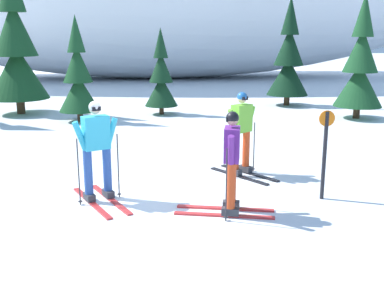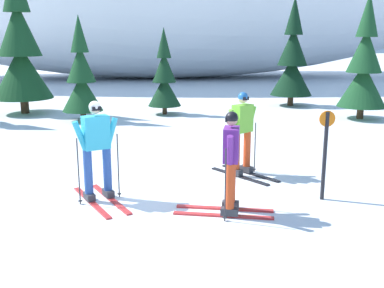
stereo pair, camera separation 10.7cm
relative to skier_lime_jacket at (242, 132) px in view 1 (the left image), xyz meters
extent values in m
plane|color=white|center=(-1.84, -1.22, -0.91)|extent=(120.00, 120.00, 0.00)
cube|color=black|center=(0.19, 0.02, -0.90)|extent=(1.00, 1.31, 0.03)
cube|color=black|center=(-0.08, -0.17, -0.90)|extent=(1.00, 1.31, 0.03)
cube|color=#38383D|center=(0.13, 0.10, -0.82)|extent=(0.28, 0.31, 0.12)
cube|color=#38383D|center=(-0.14, -0.09, -0.82)|extent=(0.28, 0.31, 0.12)
cylinder|color=#DB471E|center=(0.13, 0.10, -0.38)|extent=(0.15, 0.15, 0.76)
cylinder|color=#DB471E|center=(-0.14, -0.09, -0.38)|extent=(0.15, 0.15, 0.76)
cube|color=#75C638|center=(0.00, 0.01, 0.28)|extent=(0.47, 0.44, 0.56)
cylinder|color=#75C638|center=(0.20, 0.16, 0.22)|extent=(0.28, 0.24, 0.58)
cylinder|color=#75C638|center=(-0.21, -0.15, 0.22)|extent=(0.28, 0.24, 0.58)
sphere|color=beige|center=(0.00, 0.01, 0.69)|extent=(0.19, 0.19, 0.19)
sphere|color=#2366B2|center=(0.00, 0.01, 0.72)|extent=(0.21, 0.21, 0.21)
cube|color=black|center=(0.04, -0.06, 0.70)|extent=(0.14, 0.12, 0.07)
cylinder|color=#2D2D33|center=(0.31, 0.16, -0.38)|extent=(0.02, 0.02, 1.07)
cylinder|color=#2D2D33|center=(0.31, 0.16, -0.85)|extent=(0.07, 0.07, 0.01)
cylinder|color=#2D2D33|center=(-0.25, -0.25, -0.38)|extent=(0.02, 0.02, 1.07)
cylinder|color=#2D2D33|center=(-0.25, -0.25, -0.85)|extent=(0.07, 0.07, 0.01)
cube|color=red|center=(-0.72, -2.26, -0.90)|extent=(1.61, 0.46, 0.03)
cube|color=red|center=(-0.65, -1.95, -0.90)|extent=(1.61, 0.46, 0.03)
cube|color=#38383D|center=(-0.62, -2.28, -0.82)|extent=(0.30, 0.20, 0.12)
cube|color=#38383D|center=(-0.55, -1.98, -0.82)|extent=(0.30, 0.20, 0.12)
cylinder|color=#DB471E|center=(-0.62, -2.28, -0.39)|extent=(0.15, 0.15, 0.74)
cylinder|color=#DB471E|center=(-0.55, -1.98, -0.39)|extent=(0.15, 0.15, 0.74)
cube|color=#6B2889|center=(-0.59, -2.13, 0.25)|extent=(0.32, 0.44, 0.55)
cylinder|color=#6B2889|center=(-0.64, -2.37, 0.19)|extent=(0.16, 0.29, 0.58)
cylinder|color=#6B2889|center=(-0.53, -1.89, 0.19)|extent=(0.16, 0.29, 0.58)
sphere|color=tan|center=(-0.59, -2.13, 0.65)|extent=(0.19, 0.19, 0.19)
sphere|color=black|center=(-0.59, -2.13, 0.68)|extent=(0.21, 0.21, 0.21)
cube|color=black|center=(-0.66, -2.11, 0.66)|extent=(0.07, 0.15, 0.07)
cylinder|color=#2D2D33|center=(-0.72, -2.44, -0.32)|extent=(0.02, 0.02, 1.18)
cylinder|color=#2D2D33|center=(-0.72, -2.44, -0.85)|extent=(0.07, 0.07, 0.01)
cylinder|color=#2D2D33|center=(-0.57, -1.79, -0.32)|extent=(0.02, 0.02, 1.18)
cylinder|color=#2D2D33|center=(-0.57, -1.79, -0.85)|extent=(0.07, 0.07, 0.01)
cube|color=red|center=(-2.61, -1.31, -0.90)|extent=(0.85, 1.60, 0.03)
cube|color=red|center=(-2.93, -1.46, -0.90)|extent=(0.85, 1.60, 0.03)
cube|color=#38383D|center=(-2.65, -1.22, -0.82)|extent=(0.25, 0.31, 0.12)
cube|color=#38383D|center=(-2.97, -1.37, -0.82)|extent=(0.25, 0.31, 0.12)
cylinder|color=#2D519E|center=(-2.65, -1.22, -0.37)|extent=(0.15, 0.15, 0.79)
cylinder|color=#2D519E|center=(-2.97, -1.37, -0.37)|extent=(0.15, 0.15, 0.79)
cube|color=#33B7D6|center=(-2.81, -1.30, 0.31)|extent=(0.50, 0.41, 0.58)
cylinder|color=#33B7D6|center=(-2.57, -1.18, 0.26)|extent=(0.29, 0.21, 0.58)
cylinder|color=#33B7D6|center=(-3.06, -1.42, 0.26)|extent=(0.29, 0.21, 0.58)
sphere|color=beige|center=(-2.81, -1.30, 0.73)|extent=(0.19, 0.19, 0.19)
sphere|color=white|center=(-2.81, -1.30, 0.76)|extent=(0.21, 0.21, 0.21)
cube|color=black|center=(-2.78, -1.37, 0.74)|extent=(0.15, 0.10, 0.07)
cylinder|color=#2D2D33|center=(-2.46, -1.19, -0.33)|extent=(0.02, 0.02, 1.17)
cylinder|color=#2D2D33|center=(-2.46, -1.19, -0.85)|extent=(0.07, 0.07, 0.01)
cylinder|color=#2D2D33|center=(-3.11, -1.51, -0.33)|extent=(0.02, 0.02, 1.17)
cylinder|color=#2D2D33|center=(-3.11, -1.51, -0.85)|extent=(0.07, 0.07, 0.01)
cylinder|color=#47301E|center=(-6.60, 8.28, -0.54)|extent=(0.30, 0.30, 0.75)
cone|color=#194723|center=(-6.60, 8.28, 0.61)|extent=(2.14, 2.14, 1.92)
cone|color=#194723|center=(-6.60, 8.28, 2.14)|extent=(1.54, 1.54, 1.92)
cylinder|color=#47301E|center=(-4.21, 6.48, -0.68)|extent=(0.19, 0.19, 0.47)
cone|color=#194723|center=(-4.21, 6.48, 0.04)|extent=(1.35, 1.35, 1.21)
cone|color=#194723|center=(-4.21, 6.48, 1.01)|extent=(0.97, 0.97, 1.21)
cone|color=#194723|center=(-4.21, 6.48, 1.98)|extent=(0.59, 0.59, 1.21)
cylinder|color=#47301E|center=(-1.43, 7.65, -0.70)|extent=(0.17, 0.17, 0.42)
cone|color=#14381E|center=(-1.43, 7.65, -0.06)|extent=(1.20, 1.20, 1.08)
cone|color=#14381E|center=(-1.43, 7.65, 0.80)|extent=(0.86, 0.86, 1.08)
cone|color=#14381E|center=(-1.43, 7.65, 1.66)|extent=(0.53, 0.53, 1.08)
cylinder|color=#47301E|center=(3.76, 9.33, -0.62)|extent=(0.23, 0.23, 0.59)
cone|color=black|center=(3.76, 9.33, 0.27)|extent=(1.67, 1.67, 1.50)
cone|color=black|center=(3.76, 9.33, 1.47)|extent=(1.20, 1.20, 1.50)
cone|color=black|center=(3.76, 9.33, 2.67)|extent=(0.74, 0.74, 1.50)
cylinder|color=#47301E|center=(5.31, 6.16, -0.63)|extent=(0.23, 0.23, 0.57)
cone|color=#194723|center=(5.31, 6.16, 0.25)|extent=(1.64, 1.64, 1.47)
cone|color=#194723|center=(5.31, 6.16, 1.42)|extent=(1.18, 1.18, 1.47)
cone|color=#194723|center=(5.31, 6.16, 2.59)|extent=(0.72, 0.72, 1.47)
cylinder|color=black|center=(1.16, -1.60, -0.12)|extent=(0.07, 0.07, 1.58)
cylinder|color=orange|center=(1.16, -1.60, 0.55)|extent=(0.28, 0.02, 0.28)
camera|label=1|loc=(-1.89, -9.24, 1.98)|focal=43.51mm
camera|label=2|loc=(-1.79, -9.25, 1.98)|focal=43.51mm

